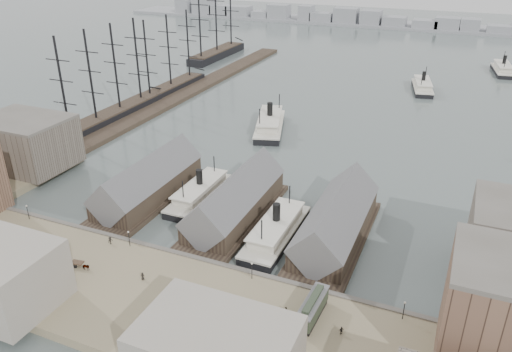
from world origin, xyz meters
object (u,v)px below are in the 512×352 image
at_px(horse_cart_left, 27,244).
at_px(horse_cart_center, 83,266).
at_px(ferry_docked_west, 200,192).
at_px(tram, 313,309).
at_px(horse_cart_right, 225,332).

bearing_deg(horse_cart_left, horse_cart_center, -91.64).
bearing_deg(horse_cart_center, ferry_docked_west, -16.34).
relative_size(tram, horse_cart_left, 2.34).
distance_m(horse_cart_left, horse_cart_center, 17.22).
bearing_deg(tram, horse_cart_center, -171.54).
bearing_deg(horse_cart_right, tram, -67.22).
height_order(tram, horse_cart_center, tram).
distance_m(tram, horse_cart_center, 48.69).
xyz_separation_m(ferry_docked_west, horse_cart_center, (-5.73, -39.85, 0.59)).
height_order(ferry_docked_west, horse_cart_center, ferry_docked_west).
height_order(ferry_docked_west, tram, ferry_docked_west).
bearing_deg(horse_cart_right, ferry_docked_west, 16.97).
distance_m(horse_cart_center, horse_cart_right, 36.22).
height_order(tram, horse_cart_right, tram).
bearing_deg(horse_cart_center, horse_cart_left, 76.81).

